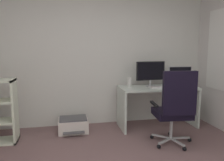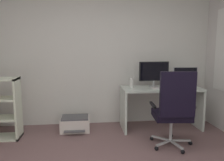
{
  "view_description": "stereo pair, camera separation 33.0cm",
  "coord_description": "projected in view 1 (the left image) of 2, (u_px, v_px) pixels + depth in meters",
  "views": [
    {
      "loc": [
        -0.45,
        -1.92,
        1.42
      ],
      "look_at": [
        0.26,
        1.5,
        0.92
      ],
      "focal_mm": 35.96,
      "sensor_mm": 36.0,
      "label": 1
    },
    {
      "loc": [
        -0.13,
        -1.98,
        1.42
      ],
      "look_at": [
        0.26,
        1.5,
        0.92
      ],
      "focal_mm": 35.96,
      "sensor_mm": 36.0,
      "label": 2
    }
  ],
  "objects": [
    {
      "name": "wall_back",
      "position": [
        90.0,
        57.0,
        4.16
      ],
      "size": [
        4.4,
        0.1,
        2.54
      ],
      "primitive_type": "cube",
      "color": "silver",
      "rests_on": "ground"
    },
    {
      "name": "desk",
      "position": [
        158.0,
        98.0,
        4.06
      ],
      "size": [
        1.38,
        0.59,
        0.74
      ],
      "color": "silver",
      "rests_on": "ground"
    },
    {
      "name": "monitor_main",
      "position": [
        151.0,
        72.0,
        4.07
      ],
      "size": [
        0.55,
        0.18,
        0.45
      ],
      "color": "#B2B5B7",
      "rests_on": "desk"
    },
    {
      "name": "monitor_secondary",
      "position": [
        180.0,
        74.0,
        4.2
      ],
      "size": [
        0.45,
        0.18,
        0.35
      ],
      "color": "#B2B5B7",
      "rests_on": "desk"
    },
    {
      "name": "keyboard",
      "position": [
        159.0,
        87.0,
        3.94
      ],
      "size": [
        0.34,
        0.14,
        0.02
      ],
      "primitive_type": "cube",
      "rotation": [
        0.0,
        0.0,
        0.03
      ],
      "color": "silver",
      "rests_on": "desk"
    },
    {
      "name": "computer_mouse",
      "position": [
        172.0,
        86.0,
        3.96
      ],
      "size": [
        0.06,
        0.1,
        0.03
      ],
      "primitive_type": "cube",
      "rotation": [
        0.0,
        0.0,
        0.05
      ],
      "color": "black",
      "rests_on": "desk"
    },
    {
      "name": "desktop_speaker",
      "position": [
        129.0,
        83.0,
        3.97
      ],
      "size": [
        0.07,
        0.07,
        0.17
      ],
      "primitive_type": "cylinder",
      "color": "silver",
      "rests_on": "desk"
    },
    {
      "name": "office_chair",
      "position": [
        175.0,
        107.0,
        3.22
      ],
      "size": [
        0.64,
        0.63,
        1.12
      ],
      "color": "#B7BABC",
      "rests_on": "ground"
    },
    {
      "name": "printer",
      "position": [
        73.0,
        125.0,
        3.85
      ],
      "size": [
        0.5,
        0.46,
        0.25
      ],
      "color": "silver",
      "rests_on": "ground"
    }
  ]
}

